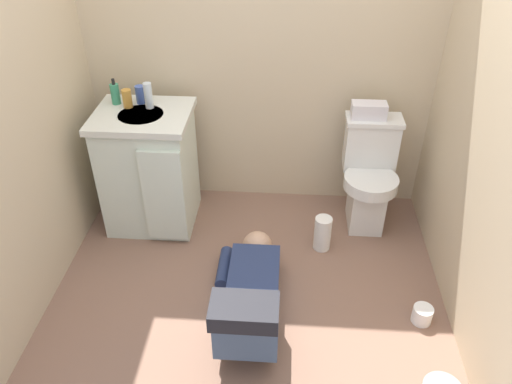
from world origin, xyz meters
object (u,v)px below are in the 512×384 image
at_px(toilet, 369,176).
at_px(toilet_paper_roll, 422,315).
at_px(vanity_cabinet, 150,168).
at_px(soap_dispenser, 115,94).
at_px(bottle_amber, 127,99).
at_px(person_plumber, 250,297).
at_px(tissue_box, 369,110).
at_px(paper_towel_roll, 323,233).
at_px(bottle_blue, 140,94).
at_px(bottle_clear, 148,96).
at_px(faucet, 146,96).

xyz_separation_m(toilet, toilet_paper_roll, (0.23, -0.90, -0.32)).
distance_m(vanity_cabinet, toilet_paper_roll, 1.90).
relative_size(soap_dispenser, toilet_paper_roll, 1.51).
bearing_deg(bottle_amber, person_plumber, -48.49).
xyz_separation_m(tissue_box, bottle_amber, (-1.51, -0.10, 0.08)).
relative_size(soap_dispenser, paper_towel_roll, 0.70).
xyz_separation_m(bottle_blue, paper_towel_roll, (1.19, -0.38, -0.76)).
distance_m(bottle_amber, bottle_blue, 0.09).
xyz_separation_m(soap_dispenser, toilet_paper_roll, (1.88, -0.94, -0.84)).
xyz_separation_m(tissue_box, paper_towel_roll, (-0.25, -0.41, -0.68)).
distance_m(vanity_cabinet, soap_dispenser, 0.52).
xyz_separation_m(tissue_box, bottle_clear, (-1.38, -0.10, 0.10)).
bearing_deg(bottle_blue, bottle_clear, -43.03).
bearing_deg(faucet, person_plumber, -53.94).
bearing_deg(soap_dispenser, vanity_cabinet, -33.10).
bearing_deg(bottle_clear, toilet_paper_roll, -28.39).
bearing_deg(soap_dispenser, faucet, 6.01).
xyz_separation_m(bottle_amber, bottle_blue, (0.06, 0.07, -0.00)).
height_order(person_plumber, tissue_box, tissue_box).
xyz_separation_m(vanity_cabinet, bottle_clear, (0.03, 0.08, 0.48)).
bearing_deg(toilet, toilet_paper_roll, -75.65).
bearing_deg(vanity_cabinet, soap_dispenser, 146.90).
bearing_deg(toilet_paper_roll, vanity_cabinet, 154.29).
height_order(tissue_box, soap_dispenser, soap_dispenser).
xyz_separation_m(soap_dispenser, paper_towel_roll, (1.35, -0.35, -0.77)).
bearing_deg(vanity_cabinet, toilet, 3.57).
xyz_separation_m(person_plumber, bottle_clear, (-0.70, 0.95, 0.73)).
bearing_deg(paper_towel_roll, toilet, 46.80).
height_order(vanity_cabinet, soap_dispenser, soap_dispenser).
height_order(bottle_blue, toilet_paper_roll, bottle_blue).
bearing_deg(toilet_paper_roll, paper_towel_roll, 132.35).
xyz_separation_m(person_plumber, bottle_blue, (-0.77, 1.02, 0.70)).
bearing_deg(toilet, bottle_blue, 177.76).
height_order(bottle_amber, bottle_blue, bottle_amber).
bearing_deg(faucet, tissue_box, 1.43).
bearing_deg(person_plumber, toilet_paper_roll, 3.37).
height_order(vanity_cabinet, paper_towel_roll, vanity_cabinet).
height_order(toilet, soap_dispenser, soap_dispenser).
distance_m(bottle_clear, toilet_paper_roll, 2.06).
height_order(bottle_amber, paper_towel_roll, bottle_amber).
bearing_deg(bottle_amber, soap_dispenser, 153.18).
bearing_deg(bottle_amber, bottle_clear, 0.23).
height_order(vanity_cabinet, toilet_paper_roll, vanity_cabinet).
bearing_deg(faucet, vanity_cabinet, -88.69).
relative_size(tissue_box, toilet_paper_roll, 2.00).
xyz_separation_m(faucet, tissue_box, (1.41, 0.04, -0.07)).
distance_m(toilet, vanity_cabinet, 1.46).
distance_m(faucet, toilet_paper_roll, 2.11).
xyz_separation_m(faucet, bottle_amber, (-0.10, -0.06, 0.01)).
bearing_deg(soap_dispenser, toilet_paper_roll, -26.52).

